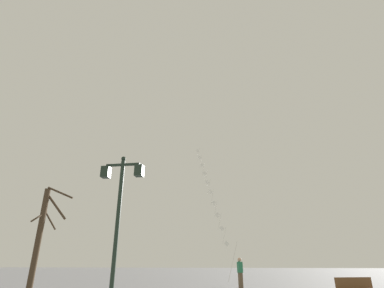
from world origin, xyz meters
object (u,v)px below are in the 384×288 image
object	(u,v)px
twin_lantern_lamp_post	(120,199)
bare_tree	(40,236)
kite_flyer	(240,272)
kite_train	(211,193)

from	to	relation	value
twin_lantern_lamp_post	bare_tree	world-z (taller)	twin_lantern_lamp_post
twin_lantern_lamp_post	kite_flyer	size ratio (longest dim) A/B	2.90
twin_lantern_lamp_post	kite_flyer	world-z (taller)	twin_lantern_lamp_post
twin_lantern_lamp_post	kite_train	size ratio (longest dim) A/B	0.37
bare_tree	kite_train	bearing A→B (deg)	62.23
kite_train	kite_flyer	size ratio (longest dim) A/B	7.85
twin_lantern_lamp_post	kite_train	xyz separation A→B (m)	(1.77, 16.57, 3.83)
twin_lantern_lamp_post	kite_train	bearing A→B (deg)	83.89
bare_tree	twin_lantern_lamp_post	bearing A→B (deg)	-34.20
twin_lantern_lamp_post	kite_train	world-z (taller)	kite_train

